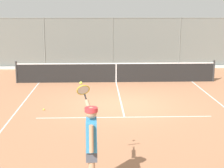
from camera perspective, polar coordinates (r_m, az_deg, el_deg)
ground_plane at (r=13.73m, az=1.51°, el=-3.29°), size 60.00×60.00×0.00m
court_line_markings at (r=12.02m, az=2.05°, el=-5.53°), size 7.64×10.65×0.01m
fence_backdrop at (r=22.52m, az=0.04°, el=6.24°), size 19.34×1.37×3.04m
tennis_net at (r=17.76m, az=0.65°, el=1.86°), size 9.82×0.09×1.07m
tennis_player at (r=7.21m, az=-3.28°, el=-9.08°), size 0.48×1.43×2.03m
tennis_ball_mid_court at (r=13.22m, az=-10.74°, el=-3.97°), size 0.07×0.07×0.07m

